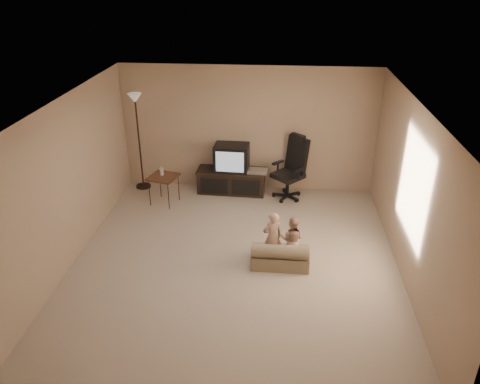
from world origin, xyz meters
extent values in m
plane|color=#C0AD99|center=(0.00, 0.00, 0.00)|extent=(5.50, 5.50, 0.00)
plane|color=white|center=(0.00, 0.00, 2.50)|extent=(5.50, 5.50, 0.00)
plane|color=tan|center=(0.00, 2.75, 1.25)|extent=(5.00, 0.00, 5.00)
plane|color=tan|center=(0.00, -2.75, 1.25)|extent=(5.00, 0.00, 5.00)
plane|color=tan|center=(-2.50, 0.00, 1.25)|extent=(0.00, 5.50, 5.50)
plane|color=tan|center=(2.50, 0.00, 1.25)|extent=(0.00, 5.50, 5.50)
cube|color=black|center=(-0.31, 2.49, 0.21)|extent=(1.36, 0.54, 0.43)
cube|color=black|center=(-0.31, 2.49, 0.46)|extent=(1.40, 0.58, 0.04)
cube|color=black|center=(-0.64, 2.26, 0.22)|extent=(0.55, 0.05, 0.32)
cube|color=black|center=(-0.01, 2.23, 0.22)|extent=(0.55, 0.05, 0.32)
cube|color=black|center=(-0.31, 2.51, 0.74)|extent=(0.69, 0.51, 0.53)
cube|color=white|center=(-0.32, 2.27, 0.74)|extent=(0.55, 0.04, 0.41)
cube|color=silver|center=(0.21, 2.42, 0.51)|extent=(0.39, 0.29, 0.06)
cylinder|color=black|center=(0.81, 2.30, 0.25)|extent=(0.07, 0.07, 0.40)
cube|color=black|center=(0.81, 2.30, 0.48)|extent=(0.71, 0.71, 0.09)
cube|color=black|center=(0.97, 2.48, 0.86)|extent=(0.48, 0.46, 0.71)
cube|color=black|center=(0.97, 2.48, 1.19)|extent=(0.29, 0.28, 0.16)
cube|color=black|center=(0.61, 2.49, 0.67)|extent=(0.24, 0.26, 0.04)
cube|color=black|center=(1.01, 2.12, 0.67)|extent=(0.24, 0.26, 0.04)
cube|color=brown|center=(-1.55, 1.88, 0.55)|extent=(0.63, 0.63, 0.03)
cylinder|color=black|center=(-1.80, 1.74, 0.27)|extent=(0.01, 0.01, 0.56)
cylinder|color=black|center=(-1.41, 1.63, 0.27)|extent=(0.01, 0.01, 0.56)
cylinder|color=black|center=(-1.69, 2.13, 0.27)|extent=(0.01, 0.01, 0.56)
cylinder|color=black|center=(-1.30, 2.02, 0.27)|extent=(0.01, 0.01, 0.56)
cylinder|color=beige|center=(-1.59, 1.94, 0.63)|extent=(0.07, 0.07, 0.14)
cone|color=beige|center=(-1.59, 1.94, 0.73)|extent=(0.06, 0.06, 0.05)
cylinder|color=black|center=(-2.17, 2.55, 0.02)|extent=(0.31, 0.31, 0.03)
cylinder|color=black|center=(-2.17, 2.55, 0.94)|extent=(0.03, 0.03, 1.86)
cone|color=beige|center=(-2.17, 2.55, 1.88)|extent=(0.26, 0.26, 0.17)
cube|color=tan|center=(0.69, 0.01, 0.12)|extent=(0.89, 0.49, 0.23)
cylinder|color=tan|center=(0.69, -0.15, 0.33)|extent=(0.87, 0.22, 0.21)
imported|color=tan|center=(0.56, 0.08, 0.43)|extent=(0.37, 0.32, 0.86)
imported|color=tan|center=(0.87, 0.12, 0.38)|extent=(0.41, 0.30, 0.77)
camera|label=1|loc=(0.61, -6.04, 4.20)|focal=35.00mm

